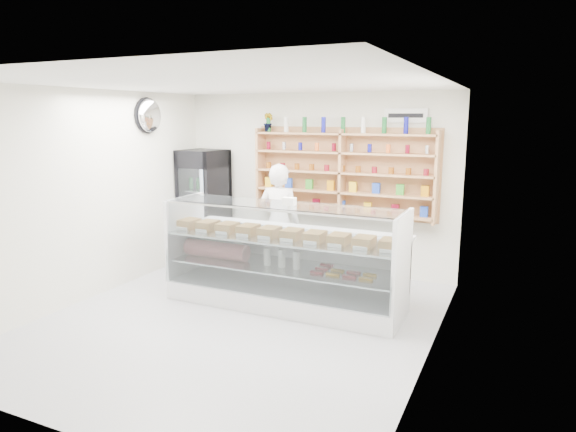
% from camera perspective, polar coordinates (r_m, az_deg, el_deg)
% --- Properties ---
extents(room, '(5.00, 5.00, 5.00)m').
position_cam_1_polar(room, '(5.97, -5.89, 0.93)').
color(room, '#ADADB2').
rests_on(room, ground).
extents(display_counter, '(3.11, 0.93, 1.35)m').
position_cam_1_polar(display_counter, '(6.74, -0.44, -6.89)').
color(display_counter, white).
rests_on(display_counter, floor).
extents(shop_worker, '(0.68, 0.47, 1.77)m').
position_cam_1_polar(shop_worker, '(7.63, -0.99, -0.75)').
color(shop_worker, silver).
rests_on(shop_worker, floor).
extents(drinks_cooler, '(0.74, 0.72, 1.89)m').
position_cam_1_polar(drinks_cooler, '(8.77, -9.29, 1.10)').
color(drinks_cooler, black).
rests_on(drinks_cooler, floor).
extents(wall_shelving, '(2.84, 0.28, 1.33)m').
position_cam_1_polar(wall_shelving, '(7.85, 6.04, 4.78)').
color(wall_shelving, tan).
rests_on(wall_shelving, back_wall).
extents(potted_plant, '(0.20, 0.18, 0.30)m').
position_cam_1_polar(potted_plant, '(8.30, -2.19, 10.36)').
color(potted_plant, '#1E6626').
rests_on(potted_plant, wall_shelving).
extents(security_mirror, '(0.15, 0.50, 0.50)m').
position_cam_1_polar(security_mirror, '(8.12, -15.10, 10.72)').
color(security_mirror, silver).
rests_on(security_mirror, left_wall).
extents(wall_sign, '(0.62, 0.03, 0.20)m').
position_cam_1_polar(wall_sign, '(7.69, 12.96, 10.82)').
color(wall_sign, white).
rests_on(wall_sign, back_wall).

